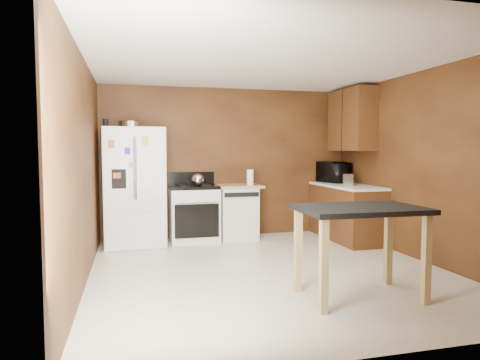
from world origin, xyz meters
name	(u,v)px	position (x,y,z in m)	size (l,w,h in m)	color
floor	(269,271)	(0.00, 0.00, 0.00)	(4.50, 4.50, 0.00)	white
ceiling	(270,61)	(0.00, 0.00, 2.50)	(4.50, 4.50, 0.00)	white
wall_back	(228,163)	(0.00, 2.25, 1.25)	(4.20, 4.20, 0.00)	#593917
wall_front	(373,181)	(0.00, -2.25, 1.25)	(4.20, 4.20, 0.00)	#593917
wall_left	(83,170)	(-2.10, 0.00, 1.25)	(4.50, 4.50, 0.00)	#593917
wall_right	(422,166)	(2.10, 0.00, 1.25)	(4.50, 4.50, 0.00)	#593917
roasting_pan	(131,125)	(-1.59, 1.86, 1.85)	(0.37, 0.37, 0.09)	silver
pen_cup	(106,123)	(-1.96, 1.81, 1.86)	(0.08, 0.08, 0.12)	black
kettle	(198,180)	(-0.59, 1.78, 1.00)	(0.20, 0.20, 0.20)	silver
paper_towel	(250,177)	(0.27, 1.82, 1.02)	(0.11, 0.11, 0.26)	white
green_canister	(250,181)	(0.30, 1.96, 0.95)	(0.11, 0.11, 0.12)	#43AF64
toaster	(348,179)	(1.75, 1.33, 0.99)	(0.16, 0.25, 0.19)	silver
microwave	(333,173)	(1.82, 1.97, 1.06)	(0.58, 0.40, 0.32)	black
refrigerator	(135,187)	(-1.55, 1.86, 0.90)	(0.90, 0.80, 1.80)	white
gas_range	(194,213)	(-0.64, 1.92, 0.46)	(0.76, 0.68, 1.10)	white
dishwasher	(237,211)	(0.08, 1.95, 0.45)	(0.78, 0.63, 0.89)	white
right_cabinets	(348,184)	(1.84, 1.48, 0.91)	(0.63, 1.58, 2.45)	#5E2F1A
island	(360,221)	(0.57, -1.11, 0.77)	(1.22, 0.83, 0.91)	black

